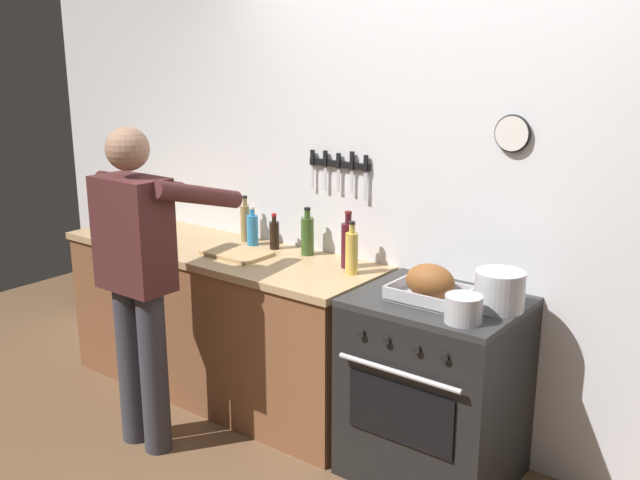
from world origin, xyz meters
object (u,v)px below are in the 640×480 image
Objects in this scene: saucepan at (463,309)px; bottle_wine_red at (348,244)px; person_cook at (139,270)px; bottle_cooking_oil at (352,252)px; stove at (434,388)px; cutting_board at (237,253)px; stock_pot at (500,290)px; bottle_soy_sauce at (274,234)px; bottle_olive_oil at (307,235)px; bottle_vinegar at (245,222)px; bottle_dish_soap at (252,229)px; roasting_pan at (430,285)px.

saucepan is 0.53× the size of bottle_wine_red.
bottle_cooking_oil is (0.78, 0.72, 0.06)m from person_cook.
stove is 2.50× the size of cutting_board.
stove is at bearing -68.82° from person_cook.
stock_pot is 0.81m from bottle_cooking_oil.
bottle_olive_oil is at bearing 5.18° from bottle_soy_sauce.
bottle_vinegar is at bearing 179.03° from bottle_olive_oil.
bottle_dish_soap is 0.70m from bottle_wine_red.
bottle_vinegar is 1.20× the size of bottle_dish_soap.
bottle_wine_red is at bearing 134.70° from bottle_cooking_oil.
bottle_wine_red is (-0.62, 0.15, 0.58)m from stove.
stove is at bearing -7.55° from bottle_dish_soap.
bottle_wine_red is (0.79, -0.07, 0.01)m from bottle_vinegar.
roasting_pan is 1.22m from cutting_board.
bottle_soy_sauce is 0.77× the size of bottle_olive_oil.
bottle_vinegar is at bearing 173.52° from bottle_soy_sauce.
saucepan is 1.58m from bottle_dish_soap.
bottle_vinegar is (-0.17, 0.26, 0.10)m from cutting_board.
cutting_board is 0.66m from bottle_wine_red.
person_cook is at bearing -137.25° from bottle_cooking_oil.
roasting_pan is 1.28× the size of bottle_cooking_oil.
person_cook is at bearing -97.26° from cutting_board.
saucepan is at bearing -6.10° from cutting_board.
stove is 1.43m from bottle_dish_soap.
bottle_cooking_oil is at bearing -45.30° from bottle_wine_red.
stove is at bearing 63.88° from roasting_pan.
bottle_soy_sauce reaches higher than stove.
bottle_olive_oil is at bearing -29.21° from person_cook.
stove is 0.78m from bottle_cooking_oil.
stove is 0.54× the size of person_cook.
bottle_vinegar is 0.25m from bottle_soy_sauce.
cutting_board is at bearing -12.42° from person_cook.
bottle_soy_sauce is at bearing -6.48° from bottle_vinegar.
bottle_cooking_oil is (-0.76, 0.27, 0.06)m from saucepan.
saucepan is 0.58× the size of bottle_vinegar.
roasting_pan is 1.60× the size of stock_pot.
bottle_wine_red is at bearing -1.97° from bottle_dish_soap.
bottle_dish_soap is (0.09, -0.04, -0.02)m from bottle_vinegar.
bottle_wine_red reaches higher than bottle_dish_soap.
bottle_soy_sauce reaches higher than stock_pot.
saucepan is 0.44× the size of cutting_board.
stock_pot is 0.90m from bottle_wine_red.
bottle_olive_oil is at bearing 160.74° from bottle_cooking_oil.
bottle_vinegar is (-1.41, 0.22, 0.56)m from stove.
bottle_olive_oil reaches higher than roasting_pan.
cutting_board is (-1.24, -0.04, 0.46)m from stove.
bottle_soy_sauce is (0.16, 0.84, 0.03)m from person_cook.
saucepan is (0.24, -0.15, -0.02)m from roasting_pan.
bottle_cooking_oil reaches higher than cutting_board.
bottle_soy_sauce is at bearing 176.03° from bottle_wine_red.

